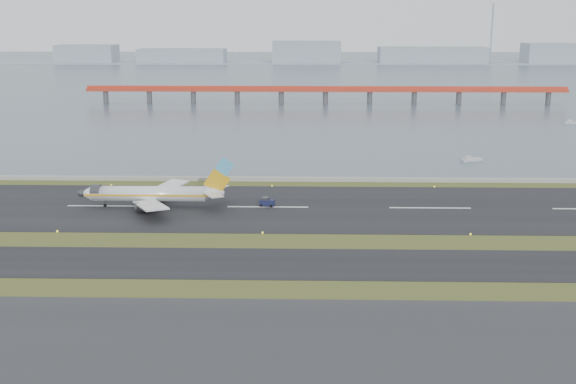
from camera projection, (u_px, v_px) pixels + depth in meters
name	position (u px, v px, depth m)	size (l,w,h in m)	color
ground	(260.00, 244.00, 149.40)	(1000.00, 1000.00, 0.00)	#334318
apron_strip	(235.00, 370.00, 95.95)	(1000.00, 50.00, 0.10)	#2D2C2F
taxiway_strip	(257.00, 263.00, 137.73)	(1000.00, 18.00, 0.10)	black
runway_strip	(268.00, 207.00, 178.53)	(1000.00, 45.00, 0.10)	black
seawall	(273.00, 179.00, 207.58)	(1000.00, 2.50, 1.00)	#989993
bay_water	(295.00, 74.00, 596.32)	(1400.00, 800.00, 1.30)	#41515E
red_pier	(326.00, 91.00, 390.11)	(260.00, 5.00, 10.20)	red
far_shoreline	(310.00, 57.00, 750.03)	(1400.00, 80.00, 60.50)	#93A0AE
airliner	(155.00, 194.00, 177.61)	(38.52, 32.89, 12.80)	white
pushback_tug	(267.00, 202.00, 179.12)	(3.92, 2.71, 2.31)	#151A3B
workboat_near	(471.00, 159.00, 235.74)	(7.68, 4.94, 1.79)	#B7B8BC
workboat_far	(572.00, 123.00, 318.44)	(7.65, 3.14, 1.81)	#B7B8BC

